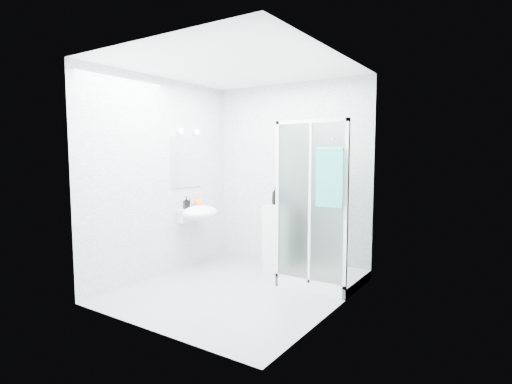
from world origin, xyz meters
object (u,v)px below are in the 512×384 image
Objects in this scene: shampoo_bottle_b at (283,197)px; storage_cabinet at (280,238)px; soap_dispenser_orange at (198,201)px; hand_towel at (330,176)px; wall_basin at (198,213)px; shampoo_bottle_a at (275,196)px; soap_dispenser_black at (186,203)px; shower_enclosure at (316,248)px.

storage_cabinet is at bearing 154.88° from shampoo_bottle_b.
hand_towel is at bearing -5.36° from soap_dispenser_orange.
hand_towel reaches higher than shampoo_bottle_b.
shampoo_bottle_b reaches higher than soap_dispenser_orange.
wall_basin is 0.21m from soap_dispenser_orange.
shampoo_bottle_b is at bearing -16.93° from shampoo_bottle_a.
storage_cabinet is 1.38m from soap_dispenser_black.
hand_towel is 2.72× the size of shampoo_bottle_b.
soap_dispenser_orange is 0.25m from soap_dispenser_black.
shower_enclosure reaches higher than storage_cabinet.
shower_enclosure is 11.88× the size of soap_dispenser_black.
soap_dispenser_black is (0.01, -0.25, 0.01)m from soap_dispenser_orange.
soap_dispenser_orange is (-2.09, 0.20, -0.43)m from hand_towel.
storage_cabinet is at bearing 22.31° from soap_dispenser_orange.
shampoo_bottle_b is (0.05, -0.02, 0.58)m from storage_cabinet.
wall_basin is at bearing -153.43° from storage_cabinet.
shower_enclosure is 3.05× the size of hand_towel.
soap_dispenser_black is at bearing -143.80° from shampoo_bottle_a.
storage_cabinet is (-0.66, 0.24, 0.01)m from shower_enclosure.
storage_cabinet is at bearing 159.51° from shower_enclosure.
storage_cabinet is at bearing 32.84° from soap_dispenser_black.
shampoo_bottle_b is (1.05, 0.54, 0.24)m from wall_basin.
wall_basin is 2.33× the size of shampoo_bottle_b.
shampoo_bottle_a is at bearing 148.50° from hand_towel.
shower_enclosure is 1.87m from soap_dispenser_black.
shampoo_bottle_a is 1.11m from soap_dispenser_orange.
soap_dispenser_black is at bearing -178.48° from hand_towel.
shampoo_bottle_b is 1.22m from soap_dispenser_orange.
soap_dispenser_black is at bearing -87.73° from soap_dispenser_orange.
wall_basin is at bearing -49.01° from soap_dispenser_orange.
wall_basin is 2.28× the size of shampoo_bottle_a.
storage_cabinet is 0.58m from shampoo_bottle_b.
hand_towel is 2.14m from soap_dispenser_orange.
soap_dispenser_orange is (-1.75, -0.21, 0.49)m from shower_enclosure.
shampoo_bottle_a reaches higher than soap_dispenser_black.
shampoo_bottle_a is at bearing 164.50° from storage_cabinet.
shampoo_bottle_a is at bearing 160.48° from shower_enclosure.
shampoo_bottle_a is (0.90, 0.58, 0.24)m from wall_basin.
wall_basin is at bearing -147.11° from shampoo_bottle_a.
shampoo_bottle_a is (-0.75, 0.27, 0.59)m from shower_enclosure.
shower_enclosure is at bearing 10.81° from wall_basin.
shampoo_bottle_a is 0.15m from shampoo_bottle_b.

